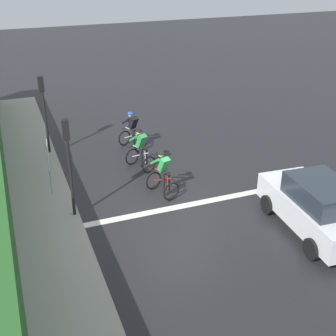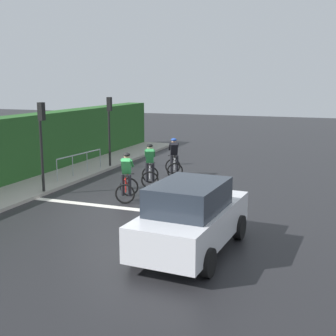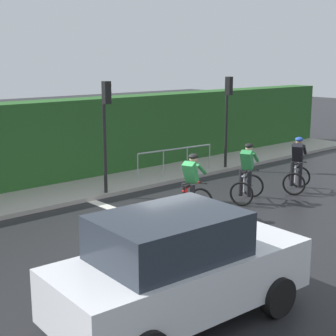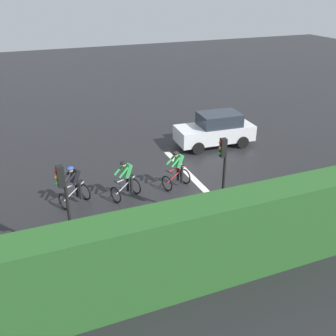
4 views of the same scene
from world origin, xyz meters
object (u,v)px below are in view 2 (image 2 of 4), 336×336
Objects in this scene: cyclist_lead at (174,158)px; pedestrian_railing_kerbside at (80,159)px; cyclist_mid at (127,178)px; traffic_light_far_junction at (109,121)px; car_white at (192,217)px; traffic_light_near_crossing at (42,134)px; cyclist_second at (150,166)px.

cyclist_lead is 0.54× the size of pedestrian_railing_kerbside.
cyclist_mid is 6.14m from traffic_light_far_junction.
cyclist_mid is at bearing 133.46° from car_white.
traffic_light_far_junction is 2.70m from pedestrian_railing_kerbside.
cyclist_mid is 3.51m from traffic_light_near_crossing.
cyclist_lead is at bearing 87.44° from cyclist_mid.
cyclist_second is 1.00× the size of cyclist_mid.
cyclist_lead is 1.00× the size of cyclist_mid.
cyclist_second is 0.54× the size of pedestrian_railing_kerbside.
car_white is 11.18m from traffic_light_far_junction.
pedestrian_railing_kerbside is (-3.55, 2.72, -0.03)m from cyclist_mid.
traffic_light_far_junction reaches higher than pedestrian_railing_kerbside.
cyclist_lead is at bearing 53.64° from traffic_light_near_crossing.
traffic_light_near_crossing is (-3.38, -4.59, 1.43)m from cyclist_lead.
cyclist_lead is 0.50× the size of traffic_light_near_crossing.
cyclist_second is 4.43m from traffic_light_far_junction.
cyclist_lead is 0.40× the size of car_white.
cyclist_second is 2.26m from cyclist_mid.
cyclist_second is 0.50× the size of traffic_light_far_junction.
cyclist_lead is at bearing 112.76° from car_white.
traffic_light_near_crossing reaches higher than pedestrian_railing_kerbside.
cyclist_lead is 1.00× the size of cyclist_second.
car_white is (3.64, -6.02, 0.08)m from cyclist_second.
pedestrian_railing_kerbside is (-7.11, 6.47, -0.10)m from car_white.
cyclist_mid is at bearing -87.80° from cyclist_second.
traffic_light_far_junction is (-6.84, 8.74, 1.35)m from car_white.
cyclist_mid is (0.09, -2.26, 0.00)m from cyclist_second.
traffic_light_far_junction is at bearing 83.32° from pedestrian_railing_kerbside.
cyclist_second and cyclist_mid have the same top height.
car_white is 1.38× the size of pedestrian_railing_kerbside.
car_white reaches higher than cyclist_mid.
cyclist_lead is 4.28m from cyclist_mid.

